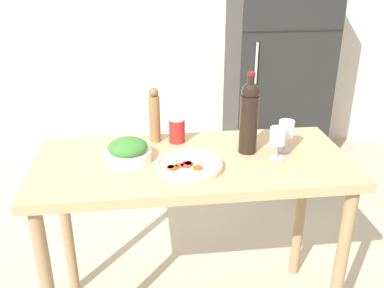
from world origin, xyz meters
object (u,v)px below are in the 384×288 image
(refrigerator, at_px, (277,69))
(pepper_mill, at_px, (155,116))
(wine_bottle, at_px, (249,116))
(wine_glass_far, at_px, (286,130))
(homemade_pizza, at_px, (189,165))
(salt_canister, at_px, (177,130))
(salad_bowl, at_px, (128,151))
(wine_glass_near, at_px, (278,138))

(refrigerator, xyz_separation_m, pepper_mill, (-1.10, -1.57, 0.19))
(wine_bottle, xyz_separation_m, wine_glass_far, (0.18, -0.01, -0.07))
(wine_glass_far, height_order, homemade_pizza, wine_glass_far)
(wine_bottle, height_order, homemade_pizza, wine_bottle)
(refrigerator, xyz_separation_m, homemade_pizza, (-0.97, -1.88, 0.08))
(wine_bottle, xyz_separation_m, pepper_mill, (-0.41, 0.17, -0.04))
(refrigerator, bearing_deg, salt_canister, -122.04)
(salt_canister, bearing_deg, wine_bottle, -26.23)
(salad_bowl, relative_size, salt_canister, 1.61)
(refrigerator, distance_m, salad_bowl, 2.15)
(refrigerator, bearing_deg, wine_bottle, -111.46)
(homemade_pizza, bearing_deg, wine_glass_far, 15.42)
(homemade_pizza, bearing_deg, wine_glass_near, 7.17)
(refrigerator, height_order, wine_bottle, refrigerator)
(salad_bowl, relative_size, homemade_pizza, 0.70)
(refrigerator, xyz_separation_m, salt_canister, (-0.99, -1.59, 0.13))
(salt_canister, bearing_deg, wine_glass_far, -18.24)
(refrigerator, bearing_deg, pepper_mill, -124.99)
(wine_glass_near, xyz_separation_m, salad_bowl, (-0.65, 0.06, -0.06))
(wine_bottle, xyz_separation_m, wine_glass_near, (0.11, -0.08, -0.07))
(refrigerator, relative_size, wine_glass_near, 11.49)
(wine_bottle, relative_size, salad_bowl, 1.84)
(salad_bowl, bearing_deg, pepper_mill, 57.26)
(refrigerator, distance_m, wine_glass_far, 1.83)
(pepper_mill, bearing_deg, wine_glass_far, -16.95)
(wine_bottle, bearing_deg, salad_bowl, -177.37)
(pepper_mill, height_order, salad_bowl, pepper_mill)
(wine_glass_near, xyz_separation_m, salt_canister, (-0.42, 0.24, -0.04))
(wine_bottle, height_order, salad_bowl, wine_bottle)
(wine_glass_near, relative_size, salad_bowl, 0.72)
(wine_bottle, height_order, pepper_mill, wine_bottle)
(pepper_mill, xyz_separation_m, salt_canister, (0.10, -0.02, -0.07))
(refrigerator, bearing_deg, salad_bowl, -124.75)
(wine_bottle, xyz_separation_m, homemade_pizza, (-0.29, -0.13, -0.16))
(wine_bottle, relative_size, wine_glass_far, 2.56)
(salt_canister, bearing_deg, pepper_mill, 169.29)
(salad_bowl, bearing_deg, refrigerator, 55.25)
(wine_glass_near, bearing_deg, wine_bottle, 142.84)
(refrigerator, height_order, pepper_mill, refrigerator)
(pepper_mill, xyz_separation_m, homemade_pizza, (0.13, -0.31, -0.11))
(wine_glass_near, bearing_deg, pepper_mill, 153.95)
(salad_bowl, height_order, homemade_pizza, salad_bowl)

